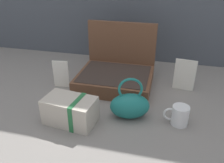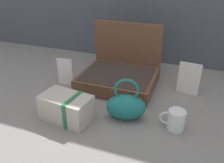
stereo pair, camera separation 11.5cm
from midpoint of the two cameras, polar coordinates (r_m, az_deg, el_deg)
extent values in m
plane|color=slate|center=(1.21, 3.90, -4.18)|extent=(6.00, 6.00, 0.00)
cube|color=brown|center=(1.31, 3.92, 0.24)|extent=(0.41, 0.33, 0.08)
cube|color=#332823|center=(1.29, 3.97, 1.78)|extent=(0.37, 0.29, 0.00)
cube|color=brown|center=(1.42, 6.14, 7.76)|extent=(0.41, 0.02, 0.32)
ellipsoid|color=#196B66|center=(1.04, 6.59, -6.31)|extent=(0.20, 0.14, 0.12)
torus|color=#196B66|center=(1.00, 6.85, -2.20)|extent=(0.11, 0.04, 0.11)
cube|color=#B2A899|center=(1.04, -7.93, -6.44)|extent=(0.23, 0.16, 0.12)
cube|color=#236638|center=(1.03, -6.15, -7.02)|extent=(0.04, 0.13, 0.12)
cylinder|color=silver|center=(1.04, 18.52, -8.98)|extent=(0.07, 0.07, 0.09)
torus|color=silver|center=(1.04, 16.26, -8.62)|extent=(0.06, 0.01, 0.06)
cube|color=white|center=(1.33, -8.95, 2.31)|extent=(0.09, 0.02, 0.16)
cube|color=silver|center=(1.30, 20.65, 0.55)|extent=(0.11, 0.02, 0.18)
camera|label=1|loc=(0.06, -87.14, 1.50)|focal=37.51mm
camera|label=2|loc=(0.06, 92.86, -1.50)|focal=37.51mm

